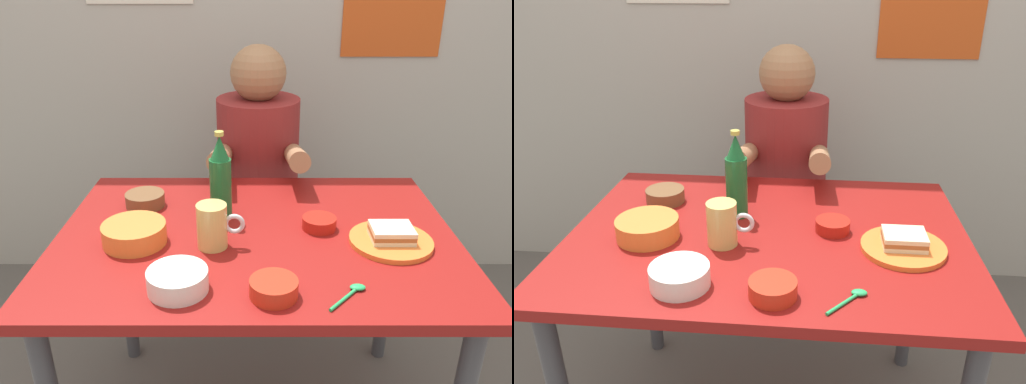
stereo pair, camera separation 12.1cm
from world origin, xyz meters
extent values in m
cube|color=#ADA89E|center=(0.00, 1.05, 1.30)|extent=(4.40, 0.08, 2.60)
cube|color=#CC4C19|center=(0.58, 1.01, 1.30)|extent=(0.43, 0.01, 0.45)
cube|color=maroon|center=(0.00, 0.00, 0.72)|extent=(1.10, 0.80, 0.03)
cylinder|color=#3F3F44|center=(-0.49, 0.34, 0.35)|extent=(0.05, 0.05, 0.71)
cylinder|color=#3F3F44|center=(0.49, 0.34, 0.35)|extent=(0.05, 0.05, 0.71)
cylinder|color=#4C4C51|center=(0.01, 0.63, 0.21)|extent=(0.08, 0.08, 0.41)
cylinder|color=#2D2D33|center=(0.01, 0.63, 0.43)|extent=(0.34, 0.34, 0.04)
cylinder|color=maroon|center=(0.01, 0.63, 0.71)|extent=(0.32, 0.32, 0.52)
sphere|color=#A0704C|center=(0.01, 0.63, 1.06)|extent=(0.21, 0.21, 0.21)
cylinder|color=#A0704C|center=(-0.12, 0.38, 0.82)|extent=(0.07, 0.31, 0.14)
cylinder|color=#A0704C|center=(0.14, 0.38, 0.82)|extent=(0.07, 0.31, 0.14)
cylinder|color=orange|center=(0.36, -0.06, 0.75)|extent=(0.22, 0.22, 0.01)
cube|color=beige|center=(0.36, -0.06, 0.76)|extent=(0.11, 0.09, 0.01)
cube|color=#9E592D|center=(0.36, -0.06, 0.77)|extent=(0.11, 0.09, 0.01)
cube|color=beige|center=(0.36, -0.06, 0.78)|extent=(0.11, 0.09, 0.01)
cylinder|color=#D1BC66|center=(-0.11, -0.08, 0.80)|extent=(0.08, 0.08, 0.12)
torus|color=silver|center=(-0.06, -0.08, 0.81)|extent=(0.06, 0.01, 0.06)
cylinder|color=#19602D|center=(-0.10, 0.10, 0.83)|extent=(0.06, 0.06, 0.18)
cone|color=#19602D|center=(-0.10, 0.10, 0.95)|extent=(0.05, 0.05, 0.07)
cylinder|color=#BFB74C|center=(-0.10, 0.10, 1.00)|extent=(0.03, 0.03, 0.01)
cylinder|color=brown|center=(-0.34, 0.17, 0.76)|extent=(0.12, 0.12, 0.04)
cylinder|color=brown|center=(-0.34, 0.17, 0.77)|extent=(0.10, 0.10, 0.02)
cylinder|color=orange|center=(-0.32, -0.06, 0.77)|extent=(0.17, 0.17, 0.05)
cylinder|color=#B25B2D|center=(-0.32, -0.06, 0.78)|extent=(0.14, 0.14, 0.02)
cylinder|color=silver|center=(-0.18, -0.27, 0.77)|extent=(0.14, 0.14, 0.05)
cylinder|color=tan|center=(-0.18, -0.27, 0.78)|extent=(0.11, 0.11, 0.02)
cylinder|color=#B21E14|center=(0.18, 0.02, 0.76)|extent=(0.10, 0.10, 0.03)
cylinder|color=maroon|center=(0.18, 0.02, 0.76)|extent=(0.08, 0.08, 0.02)
cylinder|color=red|center=(0.04, -0.30, 0.76)|extent=(0.11, 0.11, 0.04)
cylinder|color=#A33521|center=(0.04, -0.30, 0.77)|extent=(0.09, 0.09, 0.02)
cylinder|color=#26A559|center=(0.19, -0.32, 0.74)|extent=(0.08, 0.09, 0.01)
ellipsoid|color=#26A559|center=(0.23, -0.27, 0.75)|extent=(0.04, 0.02, 0.01)
camera|label=1|loc=(0.00, -1.21, 1.40)|focal=34.53mm
camera|label=2|loc=(0.12, -1.20, 1.40)|focal=34.53mm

